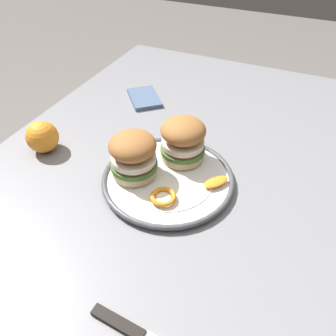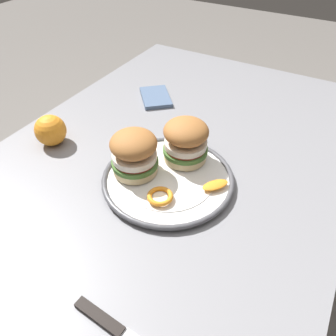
{
  "view_description": "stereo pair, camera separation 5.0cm",
  "coord_description": "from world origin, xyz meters",
  "views": [
    {
      "loc": [
        0.47,
        0.26,
        1.24
      ],
      "look_at": [
        -0.02,
        0.04,
        0.77
      ],
      "focal_mm": 35.26,
      "sensor_mm": 36.0,
      "label": 1
    },
    {
      "loc": [
        0.45,
        0.31,
        1.24
      ],
      "look_at": [
        -0.02,
        0.04,
        0.77
      ],
      "focal_mm": 35.26,
      "sensor_mm": 36.0,
      "label": 2
    }
  ],
  "objects": [
    {
      "name": "orange_peel_strip_long",
      "position": [
        -0.04,
        0.14,
        0.75
      ],
      "size": [
        0.06,
        0.06,
        0.01
      ],
      "color": "orange",
      "rests_on": "dinner_plate"
    },
    {
      "name": "ground_plane",
      "position": [
        0.0,
        0.0,
        0.0
      ],
      "size": [
        8.0,
        8.0,
        0.0
      ],
      "primitive_type": "plane",
      "color": "slate"
    },
    {
      "name": "sandwich_half_right",
      "position": [
        -0.09,
        0.04,
        0.8
      ],
      "size": [
        0.14,
        0.14,
        0.1
      ],
      "color": "beige",
      "rests_on": "dinner_plate"
    },
    {
      "name": "dinner_plate",
      "position": [
        -0.02,
        0.04,
        0.74
      ],
      "size": [
        0.29,
        0.29,
        0.02
      ],
      "color": "white",
      "rests_on": "dining_table"
    },
    {
      "name": "orange_peel_curled",
      "position": [
        0.05,
        0.06,
        0.76
      ],
      "size": [
        0.07,
        0.07,
        0.01
      ],
      "color": "orange",
      "rests_on": "dinner_plate"
    },
    {
      "name": "folded_napkin",
      "position": [
        -0.32,
        -0.18,
        0.74
      ],
      "size": [
        0.15,
        0.14,
        0.01
      ],
      "primitive_type": "cube",
      "rotation": [
        0.0,
        0.0,
        0.72
      ],
      "color": "slate",
      "rests_on": "dining_table"
    },
    {
      "name": "sandwich_half_left",
      "position": [
        -0.0,
        -0.03,
        0.8
      ],
      "size": [
        0.14,
        0.14,
        0.1
      ],
      "color": "beige",
      "rests_on": "dinner_plate"
    },
    {
      "name": "dining_table",
      "position": [
        0.0,
        0.0,
        0.64
      ],
      "size": [
        1.43,
        0.82,
        0.73
      ],
      "color": "gray",
      "rests_on": "ground"
    },
    {
      "name": "table_knife",
      "position": [
        0.3,
        0.15,
        0.74
      ],
      "size": [
        0.03,
        0.22,
        0.01
      ],
      "color": "silver",
      "rests_on": "dining_table"
    },
    {
      "name": "whole_orange",
      "position": [
        -0.0,
        -0.29,
        0.77
      ],
      "size": [
        0.08,
        0.08,
        0.08
      ],
      "primitive_type": "sphere",
      "color": "orange",
      "rests_on": "dining_table"
    }
  ]
}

